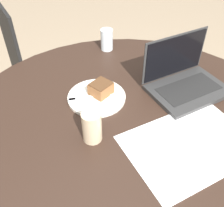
# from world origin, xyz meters

# --- Properties ---
(dining_table) EXTENTS (1.33, 1.33, 0.77)m
(dining_table) POSITION_xyz_m (0.00, 0.00, 0.66)
(dining_table) COLOR black
(dining_table) RESTS_ON ground_plane
(chair) EXTENTS (0.50, 0.50, 0.94)m
(chair) POSITION_xyz_m (-0.12, -0.92, 0.48)
(chair) COLOR black
(chair) RESTS_ON ground_plane
(paper_document) EXTENTS (0.48, 0.39, 0.00)m
(paper_document) POSITION_xyz_m (-0.09, 0.20, 0.77)
(paper_document) COLOR white
(paper_document) RESTS_ON dining_table
(plate) EXTENTS (0.23, 0.23, 0.01)m
(plate) POSITION_xyz_m (-0.01, -0.20, 0.78)
(plate) COLOR silver
(plate) RESTS_ON dining_table
(cake_slice) EXTENTS (0.09, 0.08, 0.05)m
(cake_slice) POSITION_xyz_m (-0.04, -0.20, 0.81)
(cake_slice) COLOR brown
(cake_slice) RESTS_ON plate
(fork) EXTENTS (0.16, 0.10, 0.00)m
(fork) POSITION_xyz_m (0.03, -0.22, 0.79)
(fork) COLOR silver
(fork) RESTS_ON plate
(coffee_glass) EXTENTS (0.07, 0.07, 0.11)m
(coffee_glass) POSITION_xyz_m (0.13, -0.04, 0.83)
(coffee_glass) COLOR #C6AD89
(coffee_glass) RESTS_ON dining_table
(water_glass) EXTENTS (0.06, 0.06, 0.11)m
(water_glass) POSITION_xyz_m (-0.31, -0.47, 0.82)
(water_glass) COLOR silver
(water_glass) RESTS_ON dining_table
(laptop) EXTENTS (0.35, 0.29, 0.21)m
(laptop) POSITION_xyz_m (-0.33, -0.00, 0.81)
(laptop) COLOR #2D2D2D
(laptop) RESTS_ON dining_table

